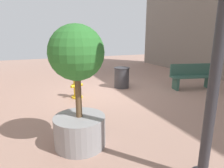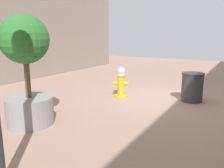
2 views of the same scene
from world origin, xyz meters
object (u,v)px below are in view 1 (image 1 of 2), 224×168
at_px(street_lamp, 224,10).
at_px(bench_near, 192,76).
at_px(planter_tree, 78,84).
at_px(fire_hydrant, 77,85).
at_px(trash_bin, 122,78).

bearing_deg(street_lamp, bench_near, -132.99).
bearing_deg(street_lamp, planter_tree, -48.94).
bearing_deg(fire_hydrant, trash_bin, -162.88).
bearing_deg(street_lamp, trash_bin, -102.81).
distance_m(bench_near, trash_bin, 2.70).
xyz_separation_m(planter_tree, trash_bin, (-2.51, -3.43, -0.79)).
distance_m(planter_tree, street_lamp, 2.37).
height_order(bench_near, street_lamp, street_lamp).
height_order(planter_tree, trash_bin, planter_tree).
distance_m(bench_near, street_lamp, 5.54).
xyz_separation_m(bench_near, street_lamp, (3.57, 3.83, 1.80)).
xyz_separation_m(bench_near, trash_bin, (2.43, -1.18, -0.10)).
relative_size(street_lamp, trash_bin, 4.60).
relative_size(fire_hydrant, street_lamp, 0.24).
bearing_deg(planter_tree, trash_bin, -126.24).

